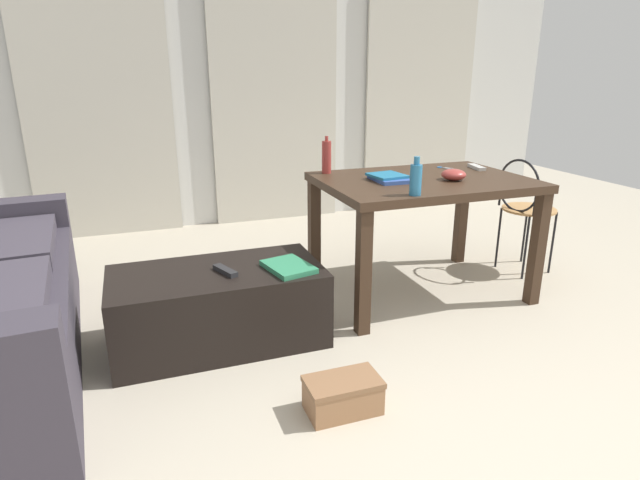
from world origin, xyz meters
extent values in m
plane|color=#B2A893|center=(0.00, 1.47, 0.00)|extent=(8.98, 8.98, 0.00)
cube|color=silver|center=(0.00, 3.74, 1.31)|extent=(5.92, 0.10, 2.63)
cube|color=beige|center=(-1.51, 3.66, 1.12)|extent=(1.18, 0.03, 2.23)
cube|color=beige|center=(0.00, 3.66, 1.12)|extent=(1.18, 0.03, 2.23)
cube|color=beige|center=(1.51, 3.66, 1.12)|extent=(1.18, 0.03, 2.23)
cube|color=black|center=(-0.95, 1.40, 0.20)|extent=(1.09, 0.56, 0.40)
cube|color=#382619|center=(0.38, 1.62, 0.73)|extent=(1.26, 0.90, 0.05)
cube|color=#382619|center=(-0.20, 1.22, 0.35)|extent=(0.07, 0.07, 0.71)
cube|color=#382619|center=(0.96, 1.22, 0.35)|extent=(0.07, 0.07, 0.71)
cube|color=#382619|center=(-0.20, 2.02, 0.35)|extent=(0.07, 0.07, 0.71)
cube|color=#382619|center=(0.96, 2.02, 0.35)|extent=(0.07, 0.07, 0.71)
cylinder|color=#B7844C|center=(1.30, 1.70, 0.46)|extent=(0.37, 0.37, 0.02)
cylinder|color=black|center=(1.44, 1.59, 0.22)|extent=(0.02, 0.02, 0.45)
cylinder|color=black|center=(1.41, 1.84, 0.22)|extent=(0.02, 0.02, 0.45)
cylinder|color=black|center=(1.18, 1.56, 0.22)|extent=(0.02, 0.02, 0.45)
cylinder|color=black|center=(1.15, 1.82, 0.22)|extent=(0.02, 0.02, 0.45)
torus|color=black|center=(1.17, 1.69, 0.64)|extent=(0.05, 0.37, 0.37)
cylinder|color=black|center=(1.18, 1.53, 0.55)|extent=(0.02, 0.02, 0.17)
cylinder|color=black|center=(1.15, 1.85, 0.55)|extent=(0.02, 0.02, 0.17)
cylinder|color=teal|center=(0.10, 1.24, 0.84)|extent=(0.06, 0.06, 0.16)
cylinder|color=teal|center=(0.10, 1.24, 0.94)|extent=(0.03, 0.03, 0.04)
cylinder|color=#99332D|center=(-0.13, 1.98, 0.86)|extent=(0.06, 0.06, 0.21)
cylinder|color=#99332D|center=(-0.13, 1.98, 0.98)|extent=(0.02, 0.02, 0.03)
ellipsoid|color=#9E3833|center=(0.52, 1.51, 0.79)|extent=(0.15, 0.15, 0.07)
cube|color=#33519E|center=(0.14, 1.62, 0.77)|extent=(0.19, 0.26, 0.02)
cube|color=#1E668C|center=(0.14, 1.64, 0.78)|extent=(0.21, 0.23, 0.02)
cube|color=#B7B7B2|center=(0.88, 1.78, 0.77)|extent=(0.08, 0.19, 0.02)
cube|color=#9EA0A5|center=(0.70, 1.86, 0.76)|extent=(0.06, 0.07, 0.00)
torus|color=#3372B2|center=(0.67, 1.90, 0.76)|extent=(0.03, 0.03, 0.00)
cube|color=#9EA0A5|center=(0.69, 1.85, 0.76)|extent=(0.03, 0.08, 0.00)
torus|color=#3372B2|center=(0.68, 1.91, 0.76)|extent=(0.03, 0.03, 0.00)
cube|color=#232326|center=(-0.91, 1.35, 0.42)|extent=(0.10, 0.18, 0.03)
cube|color=#2D7F56|center=(-0.59, 1.29, 0.42)|extent=(0.26, 0.31, 0.03)
cube|color=#996B47|center=(-0.56, 0.61, 0.06)|extent=(0.31, 0.18, 0.13)
cube|color=brown|center=(-0.56, 0.61, 0.14)|extent=(0.32, 0.19, 0.02)
camera|label=1|loc=(-1.30, -1.15, 1.39)|focal=29.36mm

